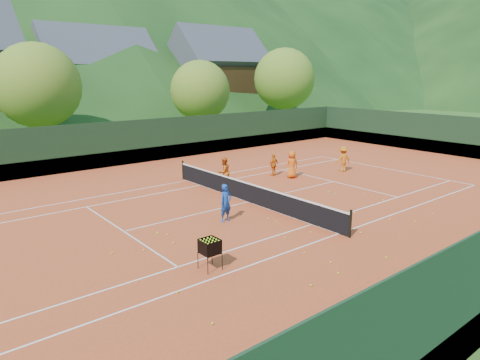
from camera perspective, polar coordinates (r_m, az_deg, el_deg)
ground at (r=20.76m, az=1.10°, el=-2.98°), size 400.00×400.00×0.00m
clay_court at (r=20.75m, az=1.10°, el=-2.95°), size 40.00×24.00×0.02m
coach at (r=17.85m, az=-1.91°, el=-3.07°), size 0.61×0.43×1.60m
student_a at (r=23.40m, az=-2.15°, el=1.06°), size 0.86×0.70×1.62m
student_b at (r=25.97m, az=4.50°, el=2.03°), size 0.84×0.44×1.36m
student_c at (r=25.52m, az=6.93°, el=2.07°), size 0.92×0.74×1.63m
student_d at (r=27.73m, az=13.58°, el=2.71°), size 1.16×0.84×1.62m
tennis_ball_0 at (r=22.88m, az=11.77°, el=-1.53°), size 0.07×0.07×0.07m
tennis_ball_1 at (r=16.93m, az=-10.95°, el=-7.02°), size 0.07×0.07×0.07m
tennis_ball_2 at (r=15.10m, az=8.62°, el=-9.57°), size 0.07×0.07×0.07m
tennis_ball_3 at (r=22.90m, az=16.26°, el=-1.79°), size 0.07×0.07×0.07m
tennis_ball_4 at (r=18.34m, az=3.76°, el=-5.14°), size 0.07×0.07×0.07m
tennis_ball_5 at (r=19.29m, az=19.31°, el=-4.95°), size 0.07×0.07×0.07m
tennis_ball_6 at (r=15.52m, az=-12.71°, el=-9.10°), size 0.07×0.07×0.07m
tennis_ball_7 at (r=12.99m, az=9.43°, el=-13.69°), size 0.07×0.07×0.07m
tennis_ball_8 at (r=15.39m, az=18.92°, el=-9.73°), size 0.07×0.07×0.07m
tennis_ball_9 at (r=13.86m, az=12.98°, el=-12.02°), size 0.07×0.07×0.07m
tennis_ball_10 at (r=11.15m, az=-3.68°, el=-18.55°), size 0.07×0.07×0.07m
tennis_ball_11 at (r=17.03m, az=-10.95°, el=-6.90°), size 0.07×0.07×0.07m
tennis_ball_12 at (r=22.50m, az=12.53°, el=-1.83°), size 0.07×0.07×0.07m
tennis_ball_13 at (r=19.59m, az=6.85°, el=-3.96°), size 0.07×0.07×0.07m
tennis_ball_14 at (r=22.06m, az=18.55°, el=-2.55°), size 0.07×0.07×0.07m
tennis_ball_15 at (r=18.41m, az=12.10°, el=-5.35°), size 0.07×0.07×0.07m
tennis_ball_16 at (r=19.70m, az=15.01°, el=-4.24°), size 0.07×0.07×0.07m
tennis_ball_17 at (r=17.36m, az=15.79°, el=-6.77°), size 0.07×0.07×0.07m
tennis_ball_18 at (r=12.60m, az=-8.29°, el=-14.57°), size 0.07×0.07×0.07m
tennis_ball_19 at (r=16.78m, az=-9.70°, el=-7.16°), size 0.07×0.07×0.07m
tennis_ball_20 at (r=19.33m, az=22.31°, el=-5.18°), size 0.07×0.07×0.07m
tennis_ball_21 at (r=18.03m, az=4.95°, el=-5.50°), size 0.07×0.07×0.07m
tennis_ball_23 at (r=16.99m, az=9.36°, el=-6.88°), size 0.07×0.07×0.07m
tennis_ball_25 at (r=15.57m, az=-16.68°, el=-9.29°), size 0.07×0.07×0.07m
tennis_ball_26 at (r=16.31m, az=6.07°, el=-7.66°), size 0.07×0.07×0.07m
tennis_ball_27 at (r=15.95m, az=-8.81°, el=-8.27°), size 0.07×0.07×0.07m
tennis_ball_28 at (r=14.55m, az=12.02°, el=-10.67°), size 0.07×0.07×0.07m
tennis_ball_29 at (r=20.72m, az=24.26°, el=-4.13°), size 0.07×0.07×0.07m
court_lines at (r=20.75m, az=1.10°, el=-2.92°), size 23.83×11.03×0.00m
tennis_net at (r=20.61m, az=1.11°, el=-1.60°), size 0.10×12.07×1.10m
perimeter_fence at (r=20.42m, az=1.12°, el=0.43°), size 40.40×24.24×3.00m
ball_hopper at (r=13.59m, az=-4.05°, el=-8.91°), size 0.57×0.57×1.00m
chalet_mid at (r=52.68m, az=-18.41°, el=12.09°), size 12.65×8.82×11.45m
chalet_right at (r=55.84m, az=-3.01°, el=13.10°), size 11.50×8.82×11.91m
tree_b at (r=36.30m, az=-25.40°, el=11.29°), size 6.40×6.40×8.40m
tree_c at (r=41.12m, az=-5.33°, el=11.79°), size 5.60×5.60×7.35m
tree_d at (r=49.49m, az=5.93°, el=13.25°), size 6.80×6.80×8.93m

